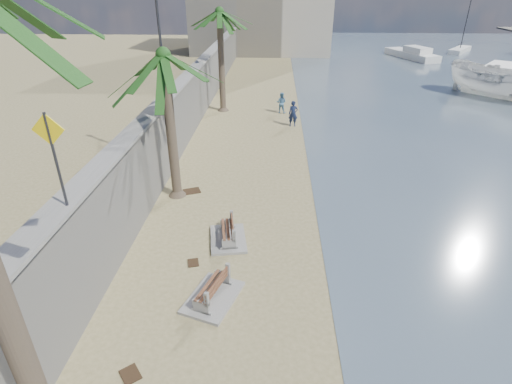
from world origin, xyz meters
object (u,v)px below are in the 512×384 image
object	(u,v)px
bench_near	(212,290)
boat_cruiser	(502,80)
bench_far	(228,232)
palm_mid	(163,56)
yacht_far	(411,55)
person_b	(281,102)
yacht_near	(503,74)
person_a	(293,112)
palm_back	(219,13)
sailboat_west	(460,50)

from	to	relation	value
bench_near	boat_cruiser	world-z (taller)	boat_cruiser
bench_far	boat_cruiser	distance (m)	29.61
palm_mid	yacht_far	size ratio (longest dim) A/B	0.84
person_b	yacht_near	distance (m)	26.11
palm_mid	person_a	distance (m)	12.60
palm_back	person_b	world-z (taller)	palm_back
person_a	yacht_far	distance (m)	32.00
person_a	boat_cruiser	xyz separation A→B (m)	(17.25, 8.15, 0.55)
bench_near	bench_far	distance (m)	3.15
palm_mid	yacht_far	bearing A→B (deg)	60.52
bench_far	yacht_far	bearing A→B (deg)	65.62
bench_near	yacht_far	size ratio (longest dim) A/B	0.27
bench_near	palm_mid	bearing A→B (deg)	111.34
sailboat_west	person_b	bearing A→B (deg)	-129.63
boat_cruiser	yacht_near	distance (m)	9.45
bench_near	palm_back	world-z (taller)	palm_back
palm_back	boat_cruiser	distance (m)	23.44
yacht_far	bench_near	bearing A→B (deg)	136.45
bench_far	person_b	world-z (taller)	person_b
bench_near	person_b	size ratio (longest dim) A/B	1.34
bench_far	yacht_near	world-z (taller)	yacht_near
bench_near	yacht_far	world-z (taller)	yacht_far
person_b	yacht_far	world-z (taller)	person_b
bench_far	person_b	size ratio (longest dim) A/B	1.24
person_b	yacht_far	bearing A→B (deg)	-108.67
palm_back	sailboat_west	size ratio (longest dim) A/B	0.86
bench_far	boat_cruiser	bearing A→B (deg)	47.19
yacht_near	sailboat_west	world-z (taller)	sailboat_west
boat_cruiser	yacht_far	bearing A→B (deg)	51.11
bench_near	sailboat_west	distance (m)	56.42
bench_near	boat_cruiser	distance (m)	32.06
bench_near	yacht_far	bearing A→B (deg)	67.04
person_a	sailboat_west	distance (m)	40.69
sailboat_west	bench_far	bearing A→B (deg)	-119.99
palm_mid	person_b	xyz separation A→B (m)	(4.78, 13.15, -5.22)
bench_far	yacht_far	size ratio (longest dim) A/B	0.25
person_b	yacht_far	xyz separation A→B (m)	(16.64, 24.73, -0.49)
bench_near	person_a	world-z (taller)	person_a
palm_back	bench_near	bearing A→B (deg)	-83.93
yacht_far	palm_back	bearing A→B (deg)	118.68
yacht_near	sailboat_west	size ratio (longest dim) A/B	1.21
bench_near	person_a	distance (m)	16.97
yacht_near	yacht_far	size ratio (longest dim) A/B	1.32
bench_far	person_a	bearing A→B (deg)	78.11
person_a	yacht_near	world-z (taller)	person_a
person_b	yacht_near	xyz separation A→B (m)	(22.42, 13.38, -0.49)
palm_back	person_b	xyz separation A→B (m)	(4.35, -0.37, -5.90)
bench_near	palm_mid	world-z (taller)	palm_mid
bench_near	palm_mid	xyz separation A→B (m)	(-2.58, 6.59, 5.70)
sailboat_west	palm_mid	bearing A→B (deg)	-124.45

